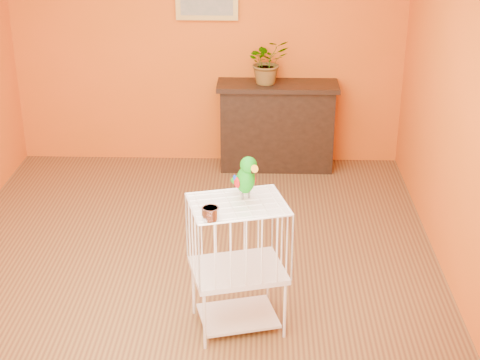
{
  "coord_description": "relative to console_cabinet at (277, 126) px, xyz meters",
  "views": [
    {
      "loc": [
        0.56,
        -5.1,
        3.0
      ],
      "look_at": [
        0.42,
        -0.73,
        1.06
      ],
      "focal_mm": 55.0,
      "sensor_mm": 36.0,
      "label": 1
    }
  ],
  "objects": [
    {
      "name": "birdcage",
      "position": [
        -0.3,
        -2.86,
        0.03
      ],
      "size": [
        0.71,
        0.61,
        0.94
      ],
      "rotation": [
        0.0,
        0.0,
        0.26
      ],
      "color": "white",
      "rests_on": "ground"
    },
    {
      "name": "feed_cup",
      "position": [
        -0.46,
        -3.1,
        0.53
      ],
      "size": [
        0.11,
        0.11,
        0.08
      ],
      "primitive_type": "cylinder",
      "color": "silver",
      "rests_on": "birdcage"
    },
    {
      "name": "potted_plant",
      "position": [
        -0.11,
        0.04,
        0.63
      ],
      "size": [
        0.54,
        0.56,
        0.35
      ],
      "primitive_type": "imported",
      "rotation": [
        0.0,
        0.0,
        0.36
      ],
      "color": "#26722D",
      "rests_on": "console_cabinet"
    },
    {
      "name": "console_cabinet",
      "position": [
        0.0,
        0.0,
        0.0
      ],
      "size": [
        1.22,
        0.44,
        0.91
      ],
      "color": "black",
      "rests_on": "ground"
    },
    {
      "name": "parrot",
      "position": [
        -0.25,
        -2.78,
        0.64
      ],
      "size": [
        0.2,
        0.26,
        0.31
      ],
      "rotation": [
        0.0,
        0.0,
        0.56
      ],
      "color": "#59544C",
      "rests_on": "birdcage"
    },
    {
      "name": "room_shell",
      "position": [
        -0.71,
        -2.04,
        1.13
      ],
      "size": [
        4.5,
        4.5,
        4.5
      ],
      "color": "#DE5A14",
      "rests_on": "ground"
    },
    {
      "name": "ground",
      "position": [
        -0.71,
        -2.04,
        -0.45
      ],
      "size": [
        4.5,
        4.5,
        0.0
      ],
      "primitive_type": "plane",
      "color": "brown",
      "rests_on": "ground"
    }
  ]
}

